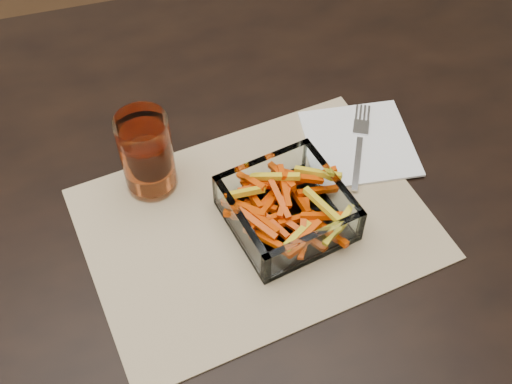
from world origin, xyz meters
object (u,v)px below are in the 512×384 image
dining_table (180,217)px  glass_bowl (287,210)px  fork (359,142)px  tumbler (147,156)px

dining_table → glass_bowl: glass_bowl is taller
dining_table → glass_bowl: (0.13, -0.11, 0.11)m
glass_bowl → fork: glass_bowl is taller
dining_table → tumbler: tumbler is taller
glass_bowl → fork: 0.18m
dining_table → tumbler: size_ratio=12.75×
glass_bowl → dining_table: bearing=139.7°
tumbler → glass_bowl: bearing=-35.3°
dining_table → glass_bowl: size_ratio=9.19×
fork → dining_table: bearing=-156.0°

